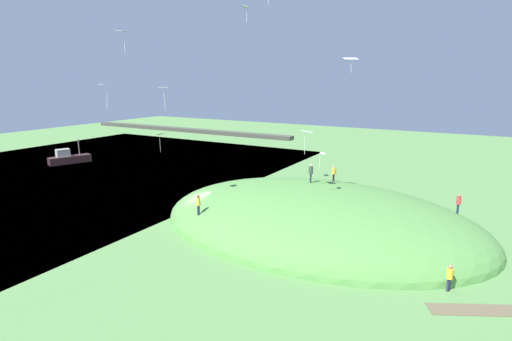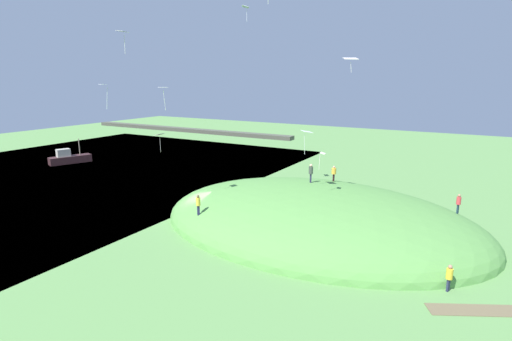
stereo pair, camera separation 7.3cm
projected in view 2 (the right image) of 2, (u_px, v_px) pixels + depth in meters
name	position (u px, v px, depth m)	size (l,w,h in m)	color
ground_plane	(196.00, 218.00, 38.53)	(160.00, 160.00, 0.00)	#5E904B
lake_water	(27.00, 183.00, 52.16)	(51.52, 80.00, 0.40)	#354A66
grass_hill	(316.00, 225.00, 36.66)	(29.98, 20.72, 7.07)	#589446
bridge_deck_far	(185.00, 130.00, 78.41)	(46.37, 1.80, 0.70)	#4C5042
boat_on_lake	(69.00, 158.00, 63.48)	(3.72, 6.42, 3.79)	#361E1F
person_walking_path	(311.00, 171.00, 37.82)	(0.56, 0.56, 1.81)	#2C2A48
person_with_child	(449.00, 275.00, 24.98)	(0.55, 0.55, 1.81)	#262946
person_on_hilltop	(198.00, 202.00, 33.84)	(0.52, 0.52, 1.79)	#282550
person_near_shore	(459.00, 201.00, 33.59)	(0.48, 0.48, 1.71)	#1E3644
person_watching_kites	(334.00, 172.00, 39.30)	(0.50, 0.50, 1.56)	black
kite_0	(104.00, 87.00, 34.11)	(0.82, 0.70, 2.14)	white
kite_1	(245.00, 7.00, 39.89)	(1.11, 1.20, 1.53)	white
kite_2	(322.00, 155.00, 33.32)	(0.50, 0.66, 1.46)	silver
kite_4	(122.00, 32.00, 35.24)	(1.06, 1.27, 1.98)	silver
kite_5	(163.00, 89.00, 31.68)	(1.06, 0.98, 1.84)	white
kite_6	(160.00, 135.00, 45.48)	(0.87, 1.23, 2.17)	silver
kite_7	(351.00, 59.00, 32.77)	(1.40, 1.32, 1.23)	white
kite_8	(307.00, 133.00, 34.20)	(1.35, 1.36, 2.13)	white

